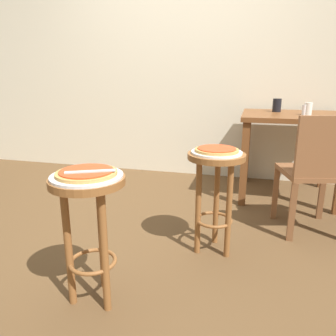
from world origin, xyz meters
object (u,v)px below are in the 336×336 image
at_px(wooden_chair, 316,170).
at_px(pizza_server_knife, 90,171).
at_px(stool_foreground, 89,213).
at_px(serving_plate_foreground, 87,176).
at_px(pizza_middle, 217,150).
at_px(dining_table, 291,128).
at_px(condiment_shaker, 304,110).
at_px(stool_middle, 215,181).
at_px(cup_near_edge, 308,109).
at_px(pizza_foreground, 87,173).
at_px(cup_far_edge, 277,105).
at_px(serving_plate_middle, 217,152).

relative_size(wooden_chair, pizza_server_knife, 3.86).
height_order(stool_foreground, wooden_chair, wooden_chair).
xyz_separation_m(serving_plate_foreground, pizza_server_knife, (0.03, -0.02, 0.03)).
relative_size(pizza_middle, wooden_chair, 0.30).
height_order(dining_table, condiment_shaker, condiment_shaker).
relative_size(stool_foreground, serving_plate_foreground, 1.96).
xyz_separation_m(pizza_middle, dining_table, (0.52, 1.19, -0.02)).
relative_size(stool_foreground, wooden_chair, 0.76).
bearing_deg(stool_middle, pizza_server_knife, -126.42).
height_order(serving_plate_foreground, pizza_server_knife, pizza_server_knife).
relative_size(cup_near_edge, condiment_shaker, 1.25).
distance_m(pizza_middle, wooden_chair, 0.79).
distance_m(pizza_foreground, pizza_middle, 0.81).
bearing_deg(cup_far_edge, stool_middle, -106.68).
bearing_deg(stool_middle, serving_plate_foreground, -128.97).
distance_m(serving_plate_foreground, pizza_server_knife, 0.05).
bearing_deg(dining_table, stool_foreground, -119.66).
bearing_deg(pizza_foreground, stool_middle, 51.03).
bearing_deg(dining_table, pizza_middle, -113.85).
bearing_deg(pizza_foreground, condiment_shaker, 57.19).
xyz_separation_m(pizza_foreground, dining_table, (1.03, 1.82, -0.02)).
distance_m(dining_table, wooden_chair, 0.79).
relative_size(stool_middle, cup_near_edge, 6.10).
distance_m(stool_middle, serving_plate_middle, 0.18).
height_order(pizza_foreground, serving_plate_middle, pizza_foreground).
bearing_deg(condiment_shaker, cup_near_edge, 11.99).
relative_size(serving_plate_middle, wooden_chair, 0.36).
xyz_separation_m(stool_middle, serving_plate_middle, (0.00, 0.00, 0.18)).
xyz_separation_m(stool_foreground, condiment_shaker, (1.12, 1.74, 0.34)).
relative_size(stool_foreground, condiment_shaker, 7.64).
xyz_separation_m(stool_middle, pizza_middle, (0.00, 0.00, 0.20)).
bearing_deg(pizza_middle, pizza_server_knife, -126.42).
relative_size(stool_foreground, cup_near_edge, 6.10).
distance_m(pizza_foreground, cup_far_edge, 2.16).
distance_m(serving_plate_foreground, pizza_foreground, 0.02).
bearing_deg(pizza_foreground, stool_foreground, 180.00).
bearing_deg(condiment_shaker, cup_far_edge, 134.25).
distance_m(dining_table, cup_near_edge, 0.22).
height_order(cup_far_edge, wooden_chair, cup_far_edge).
relative_size(pizza_foreground, pizza_middle, 1.06).
height_order(stool_middle, dining_table, dining_table).
relative_size(pizza_foreground, cup_near_edge, 2.62).
distance_m(dining_table, condiment_shaker, 0.20).
xyz_separation_m(pizza_foreground, wooden_chair, (1.15, 1.05, -0.20)).
xyz_separation_m(stool_middle, dining_table, (0.52, 1.19, 0.17)).
distance_m(serving_plate_middle, wooden_chair, 0.79).
relative_size(stool_middle, pizza_server_knife, 2.92).
distance_m(serving_plate_middle, condiment_shaker, 1.28).
bearing_deg(cup_far_edge, cup_near_edge, -41.24).
xyz_separation_m(dining_table, pizza_server_knife, (-1.00, -1.84, 0.04)).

